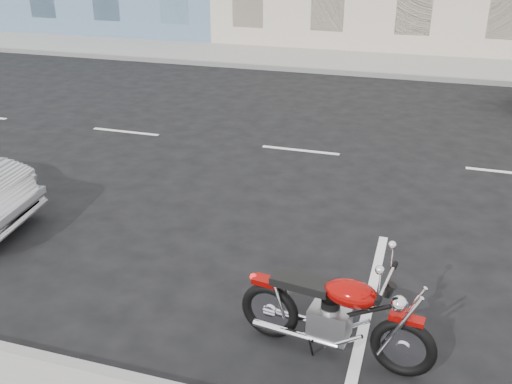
# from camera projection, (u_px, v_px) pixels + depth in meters

# --- Properties ---
(ground) EXTENTS (120.00, 120.00, 0.00)m
(ground) POSITION_uv_depth(u_px,v_px,m) (401.00, 161.00, 11.07)
(ground) COLOR black
(ground) RESTS_ON ground
(sidewalk_far) EXTENTS (80.00, 3.40, 0.15)m
(sidewalk_far) POSITION_uv_depth(u_px,v_px,m) (274.00, 57.00, 19.96)
(sidewalk_far) COLOR gray
(sidewalk_far) RESTS_ON ground
(curb_far) EXTENTS (80.00, 0.12, 0.16)m
(curb_far) POSITION_uv_depth(u_px,v_px,m) (260.00, 67.00, 18.48)
(curb_far) COLOR gray
(curb_far) RESTS_ON ground
(motorcycle) EXTENTS (2.08, 0.70, 1.05)m
(motorcycle) POSITION_uv_depth(u_px,v_px,m) (407.00, 336.00, 5.52)
(motorcycle) COLOR black
(motorcycle) RESTS_ON ground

